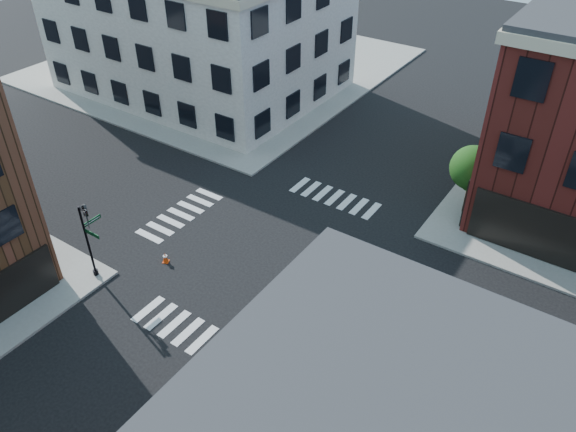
% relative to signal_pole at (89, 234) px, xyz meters
% --- Properties ---
extents(ground, '(120.00, 120.00, 0.00)m').
position_rel_signal_pole_xyz_m(ground, '(6.72, 6.68, -2.86)').
color(ground, black).
rests_on(ground, ground).
extents(sidewalk_nw, '(30.00, 30.00, 0.15)m').
position_rel_signal_pole_xyz_m(sidewalk_nw, '(-14.28, 27.68, -2.78)').
color(sidewalk_nw, gray).
rests_on(sidewalk_nw, ground).
extents(building_nw, '(22.00, 16.00, 11.00)m').
position_rel_signal_pole_xyz_m(building_nw, '(-12.28, 22.68, 2.64)').
color(building_nw, '#BAB5AA').
rests_on(building_nw, ground).
extents(tree_near, '(2.69, 2.69, 4.49)m').
position_rel_signal_pole_xyz_m(tree_near, '(14.28, 16.65, 0.30)').
color(tree_near, black).
rests_on(tree_near, ground).
extents(tree_far, '(2.43, 2.43, 4.07)m').
position_rel_signal_pole_xyz_m(tree_far, '(14.28, 22.65, 0.02)').
color(tree_far, black).
rests_on(tree_far, ground).
extents(signal_pole, '(1.29, 1.24, 4.60)m').
position_rel_signal_pole_xyz_m(signal_pole, '(0.00, 0.00, 0.00)').
color(signal_pole, black).
rests_on(signal_pole, ground).
extents(box_truck, '(8.28, 3.07, 3.68)m').
position_rel_signal_pole_xyz_m(box_truck, '(18.75, 2.50, -0.94)').
color(box_truck, silver).
rests_on(box_truck, ground).
extents(traffic_cone, '(0.45, 0.45, 0.62)m').
position_rel_signal_pole_xyz_m(traffic_cone, '(2.17, 2.85, -2.56)').
color(traffic_cone, '#EE410A').
rests_on(traffic_cone, ground).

